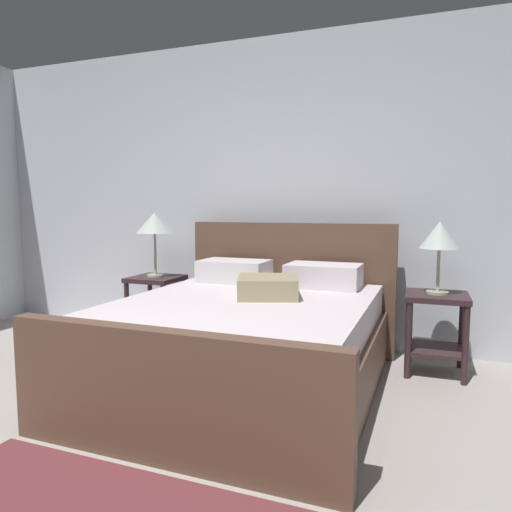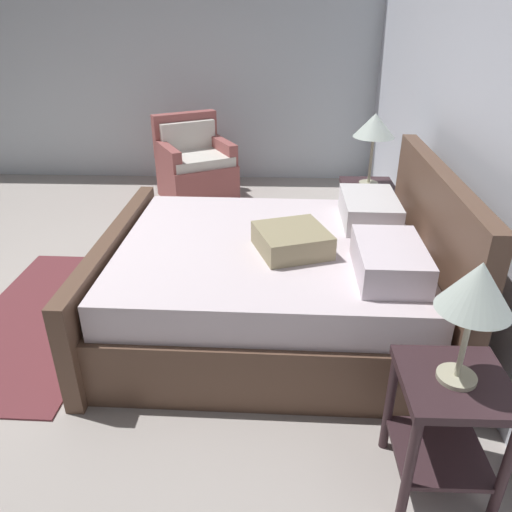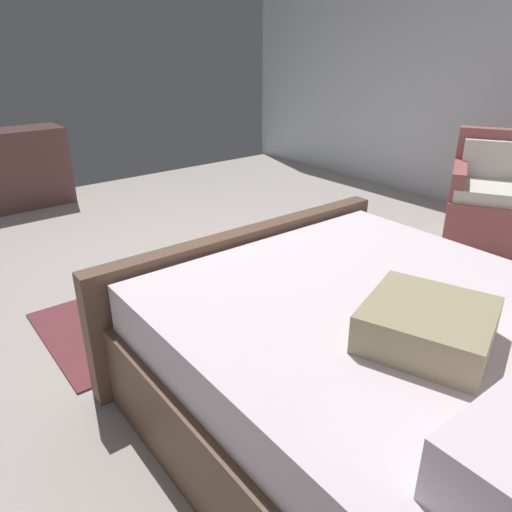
{
  "view_description": "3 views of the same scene",
  "coord_description": "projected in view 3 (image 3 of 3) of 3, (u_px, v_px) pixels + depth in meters",
  "views": [
    {
      "loc": [
        1.19,
        -1.09,
        1.22
      ],
      "look_at": [
        0.25,
        1.49,
        0.94
      ],
      "focal_mm": 32.45,
      "sensor_mm": 36.0,
      "label": 1
    },
    {
      "loc": [
        2.89,
        1.77,
        1.96
      ],
      "look_at": [
        0.46,
        1.68,
        0.72
      ],
      "focal_mm": 34.53,
      "sensor_mm": 36.0,
      "label": 2
    },
    {
      "loc": [
        1.51,
        2.6,
        1.56
      ],
      "look_at": [
        0.5,
        1.35,
        0.84
      ],
      "focal_mm": 33.84,
      "sensor_mm": 36.0,
      "label": 3
    }
  ],
  "objects": [
    {
      "name": "ground_plane",
      "position": [
        190.0,
        287.0,
        3.35
      ],
      "size": [
        6.27,
        5.9,
        0.02
      ],
      "primitive_type": "cube",
      "color": "#ABA29B"
    },
    {
      "name": "armchair",
      "position": [
        495.0,
        203.0,
        3.94
      ],
      "size": [
        0.99,
        0.98,
        0.9
      ],
      "color": "#9D524F",
      "rests_on": "ground"
    },
    {
      "name": "wall_side_left",
      "position": [
        467.0,
        61.0,
        4.62
      ],
      "size": [
        0.12,
        6.02,
        2.75
      ],
      "primitive_type": "cube",
      "color": "silver",
      "rests_on": "ground"
    },
    {
      "name": "dresser",
      "position": [
        19.0,
        169.0,
        4.83
      ],
      "size": [
        0.91,
        0.46,
        0.77
      ],
      "color": "brown",
      "rests_on": "ground"
    },
    {
      "name": "area_rug",
      "position": [
        193.0,
        299.0,
        3.17
      ],
      "size": [
        1.87,
        0.96,
        0.01
      ],
      "primitive_type": "cube",
      "rotation": [
        0.0,
        0.0,
        -0.02
      ],
      "color": "brown",
      "rests_on": "ground"
    },
    {
      "name": "bed",
      "position": [
        411.0,
        383.0,
        1.88
      ],
      "size": [
        1.83,
        2.14,
        1.1
      ],
      "color": "brown",
      "rests_on": "ground"
    }
  ]
}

